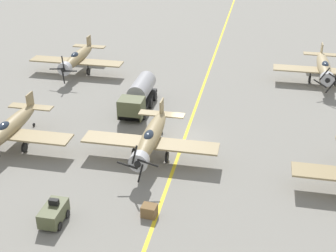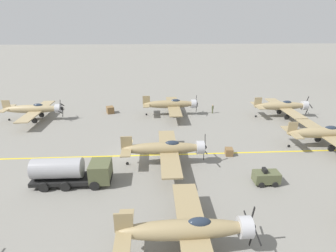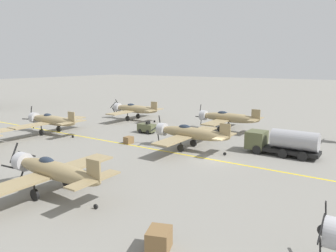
{
  "view_description": "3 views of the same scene",
  "coord_description": "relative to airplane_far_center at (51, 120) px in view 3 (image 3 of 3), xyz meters",
  "views": [
    {
      "loc": [
        -6.33,
        39.27,
        21.54
      ],
      "look_at": [
        0.64,
        5.09,
        3.67
      ],
      "focal_mm": 50.0,
      "sensor_mm": 36.0,
      "label": 1
    },
    {
      "loc": [
        29.73,
        3.11,
        15.52
      ],
      "look_at": [
        -1.61,
        4.9,
        3.3
      ],
      "focal_mm": 28.0,
      "sensor_mm": 36.0,
      "label": 2
    },
    {
      "loc": [
        -30.9,
        -14.63,
        10.2
      ],
      "look_at": [
        -2.4,
        4.43,
        3.64
      ],
      "focal_mm": 35.0,
      "sensor_mm": 36.0,
      "label": 3
    }
  ],
  "objects": [
    {
      "name": "tow_tractor",
      "position": [
        8.27,
        -11.22,
        -1.22
      ],
      "size": [
        1.57,
        2.6,
        1.79
      ],
      "color": "#515638",
      "rests_on": "ground"
    },
    {
      "name": "supply_crate_mid_lane",
      "position": [
        1.74,
        -13.27,
        -1.56
      ],
      "size": [
        1.16,
        1.0,
        0.91
      ],
      "primitive_type": "cube",
      "rotation": [
        0.0,
        0.0,
        -0.09
      ],
      "color": "brown",
      "rests_on": "ground"
    },
    {
      "name": "airplane_mid_left",
      "position": [
        -14.43,
        -19.47,
        0.0
      ],
      "size": [
        12.0,
        9.98,
        3.65
      ],
      "rotation": [
        0.0,
        0.0,
        0.26
      ],
      "color": "#968259",
      "rests_on": "ground"
    },
    {
      "name": "airplane_far_right",
      "position": [
        16.16,
        -2.35,
        0.0
      ],
      "size": [
        12.0,
        9.98,
        3.65
      ],
      "rotation": [
        0.0,
        0.0,
        0.01
      ],
      "color": "#9E8A61",
      "rests_on": "ground"
    },
    {
      "name": "fuel_tanker",
      "position": [
        7.22,
        -31.19,
        -0.5
      ],
      "size": [
        2.68,
        8.0,
        2.98
      ],
      "color": "black",
      "rests_on": "ground"
    },
    {
      "name": "ground_plane",
      "position": [
        1.22,
        -25.8,
        -2.01
      ],
      "size": [
        400.0,
        400.0,
        0.0
      ],
      "primitive_type": "plane",
      "color": "gray"
    },
    {
      "name": "airplane_far_center",
      "position": [
        0.0,
        0.0,
        0.0
      ],
      "size": [
        12.0,
        9.98,
        3.79
      ],
      "rotation": [
        0.0,
        0.0,
        -0.13
      ],
      "color": "#9E8961",
      "rests_on": "ground"
    },
    {
      "name": "airplane_mid_right",
      "position": [
        16.55,
        -20.4,
        0.0
      ],
      "size": [
        12.0,
        9.98,
        3.78
      ],
      "rotation": [
        0.0,
        0.0,
        -0.1
      ],
      "color": "#98845B",
      "rests_on": "ground"
    },
    {
      "name": "supply_crate_by_tanker",
      "position": [
        -16.18,
        -30.8,
        -1.4
      ],
      "size": [
        1.81,
        1.66,
        1.23
      ],
      "primitive_type": "cube",
      "rotation": [
        0.0,
        0.0,
        0.35
      ],
      "color": "brown",
      "rests_on": "ground"
    },
    {
      "name": "taxiway_stripe",
      "position": [
        1.22,
        -25.8,
        -2.01
      ],
      "size": [
        0.3,
        160.0,
        0.01
      ],
      "primitive_type": "cube",
      "color": "yellow",
      "rests_on": "ground"
    },
    {
      "name": "airplane_mid_center",
      "position": [
        3.53,
        -21.38,
        0.0
      ],
      "size": [
        12.0,
        9.98,
        3.77
      ],
      "rotation": [
        0.0,
        0.0,
        -0.12
      ],
      "color": "#99845B",
      "rests_on": "ground"
    }
  ]
}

